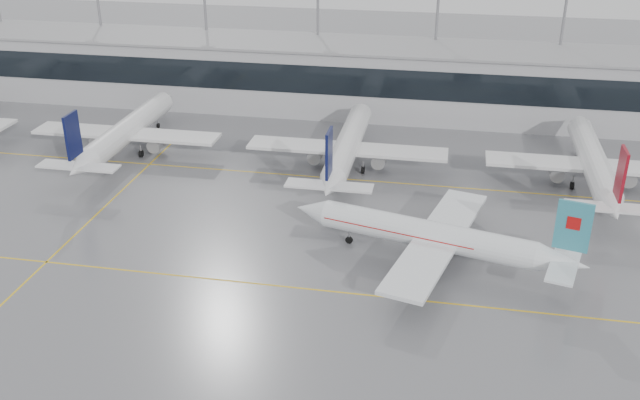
# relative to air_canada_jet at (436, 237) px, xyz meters

# --- Properties ---
(ground) EXTENTS (320.00, 320.00, 0.00)m
(ground) POSITION_rel_air_canada_jet_xyz_m (-14.17, -8.32, -3.34)
(ground) COLOR slate
(ground) RESTS_ON ground
(taxi_line_main) EXTENTS (120.00, 0.25, 0.01)m
(taxi_line_main) POSITION_rel_air_canada_jet_xyz_m (-14.17, -8.32, -3.34)
(taxi_line_main) COLOR yellow
(taxi_line_main) RESTS_ON ground
(taxi_line_north) EXTENTS (120.00, 0.25, 0.01)m
(taxi_line_north) POSITION_rel_air_canada_jet_xyz_m (-14.17, 21.68, -3.34)
(taxi_line_north) COLOR yellow
(taxi_line_north) RESTS_ON ground
(taxi_line_cross) EXTENTS (0.25, 60.00, 0.01)m
(taxi_line_cross) POSITION_rel_air_canada_jet_xyz_m (-44.17, 6.68, -3.34)
(taxi_line_cross) COLOR yellow
(taxi_line_cross) RESTS_ON ground
(terminal) EXTENTS (180.00, 15.00, 12.00)m
(terminal) POSITION_rel_air_canada_jet_xyz_m (-14.17, 53.68, 2.66)
(terminal) COLOR #A9A9AD
(terminal) RESTS_ON ground
(terminal_glass) EXTENTS (180.00, 0.20, 5.00)m
(terminal_glass) POSITION_rel_air_canada_jet_xyz_m (-14.17, 46.13, 4.16)
(terminal_glass) COLOR black
(terminal_glass) RESTS_ON ground
(terminal_roof) EXTENTS (182.00, 16.00, 0.40)m
(terminal_roof) POSITION_rel_air_canada_jet_xyz_m (-14.17, 53.68, 8.86)
(terminal_roof) COLOR gray
(terminal_roof) RESTS_ON ground
(light_masts) EXTENTS (156.40, 1.00, 22.60)m
(light_masts) POSITION_rel_air_canada_jet_xyz_m (-14.17, 59.68, 10.00)
(light_masts) COLOR gray
(light_masts) RESTS_ON ground
(air_canada_jet) EXTENTS (34.15, 27.28, 10.63)m
(air_canada_jet) POSITION_rel_air_canada_jet_xyz_m (0.00, 0.00, 0.00)
(air_canada_jet) COLOR white
(air_canada_jet) RESTS_ON ground
(parked_jet_b) EXTENTS (29.64, 36.96, 11.72)m
(parked_jet_b) POSITION_rel_air_canada_jet_xyz_m (-49.17, 25.37, 0.37)
(parked_jet_b) COLOR white
(parked_jet_b) RESTS_ON ground
(parked_jet_c) EXTENTS (29.64, 36.96, 11.72)m
(parked_jet_c) POSITION_rel_air_canada_jet_xyz_m (-14.17, 25.37, 0.37)
(parked_jet_c) COLOR white
(parked_jet_c) RESTS_ON ground
(parked_jet_d) EXTENTS (29.64, 36.96, 11.72)m
(parked_jet_d) POSITION_rel_air_canada_jet_xyz_m (20.83, 25.37, 0.37)
(parked_jet_d) COLOR white
(parked_jet_d) RESTS_ON ground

